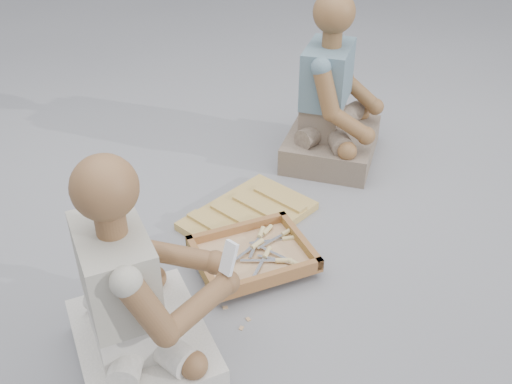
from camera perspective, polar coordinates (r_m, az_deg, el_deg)
ground at (r=2.53m, az=2.85°, el=-7.28°), size 60.00×60.00×0.00m
carved_panel at (r=2.79m, az=-0.77°, el=-2.40°), size 0.68×0.52×0.04m
tool_tray at (r=2.48m, az=-0.32°, el=-6.35°), size 0.55×0.48×0.06m
chisel_0 at (r=2.59m, az=0.89°, el=-4.08°), size 0.21×0.11×0.02m
chisel_1 at (r=2.57m, az=0.39°, el=-4.35°), size 0.18×0.15×0.02m
chisel_2 at (r=2.44m, az=2.26°, el=-6.86°), size 0.19×0.14×0.02m
chisel_3 at (r=2.57m, az=2.92°, el=-4.69°), size 0.21×0.11×0.02m
chisel_4 at (r=2.58m, az=2.86°, el=-4.16°), size 0.22×0.04×0.02m
chisel_5 at (r=2.50m, az=-0.22°, el=-5.45°), size 0.22×0.07×0.02m
chisel_6 at (r=2.43m, az=3.62°, el=-6.98°), size 0.08×0.22×0.02m
chisel_7 at (r=2.43m, az=3.84°, el=-7.14°), size 0.14×0.19×0.02m
chisel_8 at (r=2.46m, az=0.95°, el=-6.39°), size 0.19×0.14×0.02m
wood_chip_0 at (r=2.54m, az=3.97°, el=-7.11°), size 0.02×0.02×0.00m
wood_chip_1 at (r=2.34m, az=-3.09°, el=-11.47°), size 0.02×0.02×0.00m
wood_chip_2 at (r=2.66m, az=-6.17°, el=-5.16°), size 0.02×0.02×0.00m
wood_chip_3 at (r=2.68m, az=-9.35°, el=-5.13°), size 0.02×0.02×0.00m
wood_chip_4 at (r=2.63m, az=-3.07°, el=-5.49°), size 0.02×0.02×0.00m
wood_chip_5 at (r=2.57m, az=-0.45°, el=-6.41°), size 0.02×0.02×0.00m
wood_chip_6 at (r=2.72m, az=-3.48°, el=-3.95°), size 0.02×0.02×0.00m
wood_chip_7 at (r=2.29m, az=-0.78°, el=-12.61°), size 0.02×0.02×0.00m
wood_chip_8 at (r=2.72m, az=-4.94°, el=-4.03°), size 0.02×0.02×0.00m
wood_chip_9 at (r=2.44m, az=-4.91°, el=-9.22°), size 0.02×0.02×0.00m
wood_chip_10 at (r=2.62m, az=4.63°, el=-5.75°), size 0.02×0.02×0.00m
wood_chip_11 at (r=2.61m, az=-9.03°, el=-6.29°), size 0.02×0.02×0.00m
wood_chip_12 at (r=2.26m, az=-1.47°, el=-13.45°), size 0.02×0.02×0.00m
wood_chip_13 at (r=2.39m, az=-2.48°, el=-10.17°), size 0.02×0.02×0.00m
wood_chip_14 at (r=2.56m, az=5.34°, el=-6.80°), size 0.02×0.02×0.00m
wood_chip_15 at (r=2.84m, az=0.90°, el=-2.00°), size 0.02×0.02×0.00m
craftsman at (r=1.98m, az=-11.99°, el=-10.76°), size 0.62×0.62×0.86m
companion at (r=3.21m, az=7.61°, el=8.47°), size 0.76×0.74×0.94m
mobile_phone at (r=1.92m, az=-2.74°, el=-6.59°), size 0.06×0.06×0.12m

